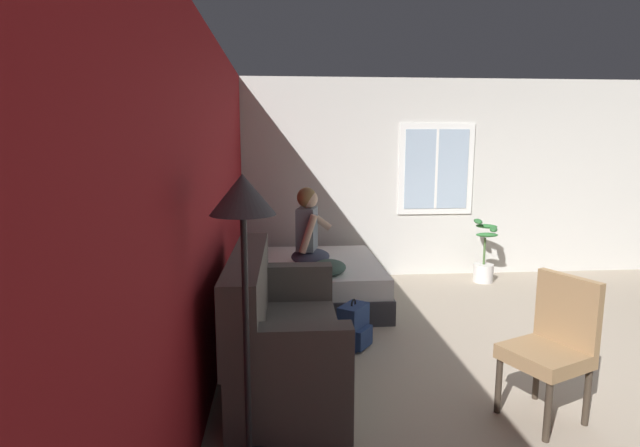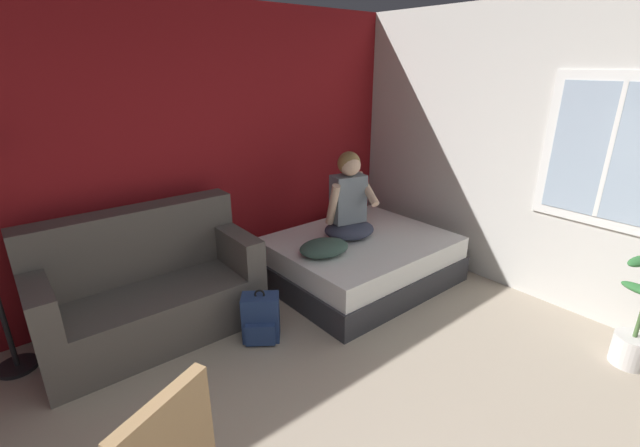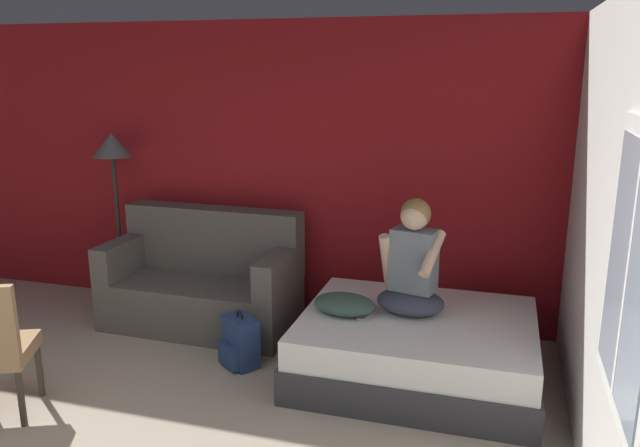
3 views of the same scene
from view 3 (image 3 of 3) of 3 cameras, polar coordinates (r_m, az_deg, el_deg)
wall_back_accent at (r=6.01m, az=-8.17°, el=4.98°), size 11.06×0.16×2.70m
bed at (r=4.85m, az=8.82°, el=-11.15°), size 1.76×1.43×0.48m
couch at (r=5.78m, az=-10.52°, el=-5.31°), size 1.71×0.85×1.04m
person_seated at (r=4.76m, az=8.46°, el=-3.90°), size 0.61×0.55×0.88m
backpack at (r=5.02m, az=-7.36°, el=-10.76°), size 0.35×0.35×0.46m
throw_pillow at (r=4.76m, az=2.23°, el=-7.37°), size 0.53×0.43×0.14m
cell_phone at (r=4.73m, az=3.97°, el=-8.42°), size 0.08×0.15×0.01m
floor_lamp at (r=6.17m, az=-18.37°, el=5.37°), size 0.36×0.36×1.70m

